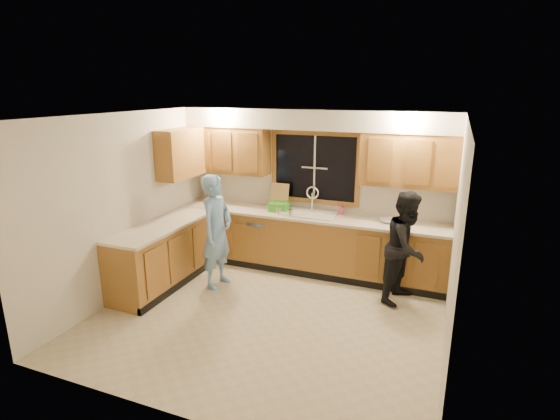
# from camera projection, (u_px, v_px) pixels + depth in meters

# --- Properties ---
(floor) EXTENTS (4.20, 4.20, 0.00)m
(floor) POSITION_uv_depth(u_px,v_px,m) (267.00, 316.00, 5.55)
(floor) COLOR #C3B696
(floor) RESTS_ON ground
(ceiling) EXTENTS (4.20, 4.20, 0.00)m
(ceiling) POSITION_uv_depth(u_px,v_px,m) (266.00, 116.00, 4.87)
(ceiling) COLOR white
(wall_back) EXTENTS (4.20, 0.00, 4.20)m
(wall_back) POSITION_uv_depth(u_px,v_px,m) (314.00, 189.00, 6.91)
(wall_back) COLOR silver
(wall_back) RESTS_ON ground
(wall_left) EXTENTS (0.00, 3.80, 3.80)m
(wall_left) POSITION_uv_depth(u_px,v_px,m) (126.00, 206.00, 5.96)
(wall_left) COLOR silver
(wall_left) RESTS_ON ground
(wall_right) EXTENTS (0.00, 3.80, 3.80)m
(wall_right) POSITION_uv_depth(u_px,v_px,m) (455.00, 245.00, 4.46)
(wall_right) COLOR silver
(wall_right) RESTS_ON ground
(base_cabinets_back) EXTENTS (4.20, 0.60, 0.88)m
(base_cabinets_back) POSITION_uv_depth(u_px,v_px,m) (308.00, 244.00, 6.86)
(base_cabinets_back) COLOR #A36D2F
(base_cabinets_back) RESTS_ON ground
(base_cabinets_left) EXTENTS (0.60, 1.90, 0.88)m
(base_cabinets_left) POSITION_uv_depth(u_px,v_px,m) (164.00, 255.00, 6.39)
(base_cabinets_left) COLOR #A36D2F
(base_cabinets_left) RESTS_ON ground
(countertop_back) EXTENTS (4.20, 0.63, 0.04)m
(countertop_back) POSITION_uv_depth(u_px,v_px,m) (308.00, 216.00, 6.72)
(countertop_back) COLOR beige
(countertop_back) RESTS_ON base_cabinets_back
(countertop_left) EXTENTS (0.63, 1.90, 0.04)m
(countertop_left) POSITION_uv_depth(u_px,v_px,m) (163.00, 225.00, 6.26)
(countertop_left) COLOR beige
(countertop_left) RESTS_ON base_cabinets_left
(upper_cabinets_left) EXTENTS (1.35, 0.33, 0.75)m
(upper_cabinets_left) POSITION_uv_depth(u_px,v_px,m) (229.00, 150.00, 7.12)
(upper_cabinets_left) COLOR #A36D2F
(upper_cabinets_left) RESTS_ON wall_back
(upper_cabinets_right) EXTENTS (1.35, 0.33, 0.75)m
(upper_cabinets_right) POSITION_uv_depth(u_px,v_px,m) (409.00, 160.00, 6.10)
(upper_cabinets_right) COLOR #A36D2F
(upper_cabinets_right) RESTS_ON wall_back
(upper_cabinets_return) EXTENTS (0.33, 0.90, 0.75)m
(upper_cabinets_return) POSITION_uv_depth(u_px,v_px,m) (181.00, 153.00, 6.75)
(upper_cabinets_return) COLOR #A36D2F
(upper_cabinets_return) RESTS_ON wall_left
(soffit) EXTENTS (4.20, 0.35, 0.30)m
(soffit) POSITION_uv_depth(u_px,v_px,m) (312.00, 120.00, 6.46)
(soffit) COLOR silver
(soffit) RESTS_ON wall_back
(window_frame) EXTENTS (1.44, 0.03, 1.14)m
(window_frame) POSITION_uv_depth(u_px,v_px,m) (315.00, 168.00, 6.81)
(window_frame) COLOR black
(window_frame) RESTS_ON wall_back
(sink) EXTENTS (0.86, 0.52, 0.57)m
(sink) POSITION_uv_depth(u_px,v_px,m) (308.00, 218.00, 6.75)
(sink) COLOR white
(sink) RESTS_ON countertop_back
(dishwasher) EXTENTS (0.60, 0.56, 0.82)m
(dishwasher) POSITION_uv_depth(u_px,v_px,m) (258.00, 239.00, 7.16)
(dishwasher) COLOR white
(dishwasher) RESTS_ON floor
(stove) EXTENTS (0.58, 0.75, 0.90)m
(stove) POSITION_uv_depth(u_px,v_px,m) (138.00, 269.00, 5.88)
(stove) COLOR white
(stove) RESTS_ON floor
(man) EXTENTS (0.43, 0.62, 1.65)m
(man) POSITION_uv_depth(u_px,v_px,m) (217.00, 232.00, 6.22)
(man) COLOR #72A2D8
(man) RESTS_ON floor
(woman) EXTENTS (0.79, 0.89, 1.52)m
(woman) POSITION_uv_depth(u_px,v_px,m) (407.00, 247.00, 5.79)
(woman) COLOR black
(woman) RESTS_ON floor
(knife_block) EXTENTS (0.16, 0.15, 0.24)m
(knife_block) POSITION_uv_depth(u_px,v_px,m) (209.00, 194.00, 7.51)
(knife_block) COLOR #966329
(knife_block) RESTS_ON countertop_back
(cutting_board) EXTENTS (0.31, 0.12, 0.41)m
(cutting_board) POSITION_uv_depth(u_px,v_px,m) (279.00, 196.00, 7.02)
(cutting_board) COLOR tan
(cutting_board) RESTS_ON countertop_back
(dish_crate) EXTENTS (0.31, 0.29, 0.14)m
(dish_crate) POSITION_uv_depth(u_px,v_px,m) (279.00, 207.00, 6.91)
(dish_crate) COLOR green
(dish_crate) RESTS_ON countertop_back
(soap_bottle) EXTENTS (0.09, 0.09, 0.17)m
(soap_bottle) POSITION_uv_depth(u_px,v_px,m) (341.00, 209.00, 6.72)
(soap_bottle) COLOR #D55178
(soap_bottle) RESTS_ON countertop_back
(bowl) EXTENTS (0.30, 0.30, 0.06)m
(bowl) POSITION_uv_depth(u_px,v_px,m) (388.00, 221.00, 6.32)
(bowl) COLOR silver
(bowl) RESTS_ON countertop_back
(can_left) EXTENTS (0.08, 0.08, 0.12)m
(can_left) POSITION_uv_depth(u_px,v_px,m) (278.00, 211.00, 6.68)
(can_left) COLOR beige
(can_left) RESTS_ON countertop_back
(can_right) EXTENTS (0.08, 0.08, 0.12)m
(can_right) POSITION_uv_depth(u_px,v_px,m) (291.00, 213.00, 6.59)
(can_right) COLOR beige
(can_right) RESTS_ON countertop_back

